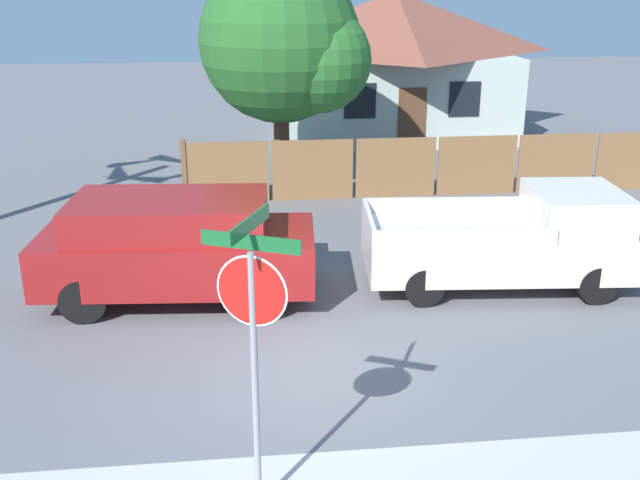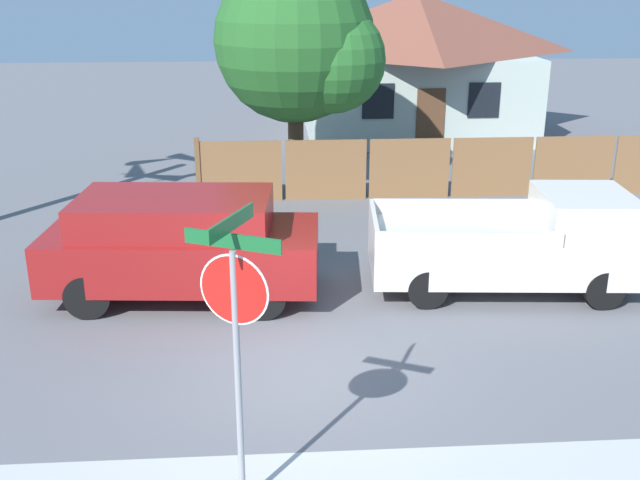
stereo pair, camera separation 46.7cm
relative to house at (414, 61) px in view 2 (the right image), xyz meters
name	(u,v)px [view 2 (the right image)]	position (x,y,z in m)	size (l,w,h in m)	color
ground_plane	(307,369)	(-4.61, -16.77, -2.49)	(80.00, 80.00, 0.00)	slate
wooden_fence	(451,168)	(-0.53, -8.21, -1.73)	(12.79, 0.12, 1.62)	brown
house	(414,61)	(0.00, 0.00, 0.00)	(8.07, 6.63, 4.81)	#B2C1B7
oak_tree	(303,45)	(-4.22, -7.45, 1.23)	(4.19, 3.99, 5.82)	brown
red_suv	(181,243)	(-6.65, -14.02, -1.49)	(4.82, 2.38, 1.83)	maroon
orange_pickup	(519,243)	(-0.67, -14.04, -1.64)	(4.97, 2.36, 1.78)	silver
stop_sign	(235,315)	(-5.45, -19.62, -0.25)	(0.94, 0.84, 3.27)	gray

